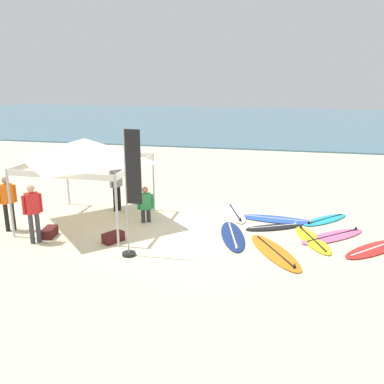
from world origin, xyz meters
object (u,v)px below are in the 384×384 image
Objects in this scene: surfboard_blue at (277,219)px; surfboard_red at (374,249)px; person_green at (145,203)px; banner_flag at (131,199)px; surfboard_white at (235,213)px; person_red at (33,210)px; gear_bag_by_pole at (50,232)px; person_orange at (8,200)px; surfboard_black at (274,227)px; person_grey at (116,184)px; surfboard_cyan at (325,220)px; surfboard_navy at (233,236)px; gear_bag_near_tent at (113,237)px; surfboard_orange at (275,252)px; surfboard_pink at (333,236)px; surfboard_yellow at (312,240)px; canopy_tent at (85,150)px.

surfboard_red is at bearing -35.35° from surfboard_blue.
banner_flag reaches higher than person_green.
surfboard_red and surfboard_white have the same top height.
gear_bag_by_pole is at bearing 74.87° from person_red.
gear_bag_by_pole is (0.13, 0.50, -0.85)m from person_red.
person_green is at bearing 23.06° from person_orange.
person_orange reaches higher than surfboard_white.
surfboard_black is 5.57m from person_grey.
surfboard_cyan is at bearing 116.87° from surfboard_red.
person_grey is at bearing 159.71° from surfboard_navy.
person_orange is (-6.55, -3.08, 0.95)m from surfboard_white.
gear_bag_near_tent is at bearing -152.24° from surfboard_cyan.
gear_bag_near_tent is (-4.55, -0.20, 0.10)m from surfboard_orange.
person_green is (-6.83, 0.77, 0.62)m from surfboard_red.
surfboard_pink is 6.08m from banner_flag.
surfboard_navy is at bearing 16.98° from person_red.
surfboard_blue and surfboard_black have the same top height.
person_green is 2.00× the size of gear_bag_by_pole.
surfboard_navy is 4.17× the size of gear_bag_by_pole.
person_orange is (-8.00, -2.74, 0.95)m from surfboard_blue.
surfboard_cyan is 0.82× the size of surfboard_white.
person_orange is 4.17m from person_green.
gear_bag_by_pole is at bearing -167.62° from surfboard_navy.
gear_bag_by_pole is (-2.00, -0.04, 0.00)m from gear_bag_near_tent.
surfboard_cyan is at bearing 62.85° from surfboard_orange.
surfboard_yellow is at bearing 13.60° from person_red.
gear_bag_near_tent and gear_bag_by_pole have the same top height.
person_red is (-8.33, -2.28, 0.95)m from surfboard_pink.
surfboard_red is (1.62, -0.31, -0.00)m from surfboard_yellow.
surfboard_yellow is at bearing -105.13° from surfboard_cyan.
canopy_tent is 2.77m from person_orange.
surfboard_cyan is 1.47m from surfboard_pink.
canopy_tent reaches higher than surfboard_black.
surfboard_cyan is (0.51, 1.88, 0.00)m from surfboard_yellow.
surfboard_blue is (-1.03, 1.57, -0.00)m from surfboard_yellow.
surfboard_yellow is 1.95m from surfboard_cyan.
surfboard_pink is 3.71× the size of gear_bag_by_pole.
surfboard_cyan is 3.05× the size of gear_bag_near_tent.
person_orange is 1.00× the size of person_grey.
canopy_tent reaches higher than person_green.
gear_bag_by_pole reaches higher than surfboard_navy.
person_orange is at bearing 177.30° from gear_bag_near_tent.
surfboard_navy is (4.68, -0.26, -2.35)m from canopy_tent.
surfboard_red is 9.27m from gear_bag_by_pole.
person_red is at bearing -137.20° from person_green.
gear_bag_by_pole is at bearing -8.10° from person_orange.
surfboard_pink is at bearing 144.43° from surfboard_red.
person_grey is (-7.09, -0.50, 0.95)m from surfboard_cyan.
surfboard_black is at bearing 40.95° from surfboard_navy.
surfboard_blue is (5.94, 1.52, -2.35)m from canopy_tent.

